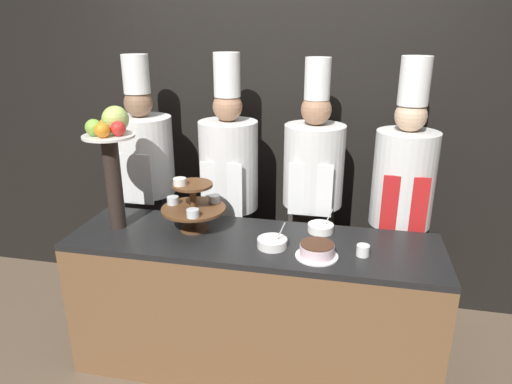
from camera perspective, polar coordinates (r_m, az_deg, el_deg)
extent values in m
cube|color=black|center=(3.30, 3.04, 9.57)|extent=(10.00, 0.06, 2.80)
cube|color=brown|center=(2.81, -0.44, -14.20)|extent=(2.10, 0.60, 0.83)
cube|color=black|center=(2.59, -0.46, -6.30)|extent=(2.10, 0.60, 0.03)
cylinder|color=brown|center=(2.73, -7.69, -4.50)|extent=(0.17, 0.17, 0.02)
cylinder|color=brown|center=(2.68, -7.82, -1.86)|extent=(0.04, 0.04, 0.29)
cylinder|color=brown|center=(2.68, -7.81, -2.09)|extent=(0.38, 0.38, 0.02)
cylinder|color=brown|center=(2.63, -7.95, 0.88)|extent=(0.23, 0.23, 0.02)
cylinder|color=silver|center=(2.75, -10.35, -1.04)|extent=(0.07, 0.07, 0.04)
cylinder|color=gold|center=(2.75, -10.34, -1.17)|extent=(0.06, 0.06, 0.03)
cylinder|color=silver|center=(2.54, -7.91, -2.64)|extent=(0.07, 0.07, 0.04)
cylinder|color=red|center=(2.54, -7.90, -2.78)|extent=(0.06, 0.06, 0.03)
cylinder|color=silver|center=(2.74, -5.25, -0.86)|extent=(0.07, 0.07, 0.04)
cylinder|color=beige|center=(2.74, -5.24, -0.99)|extent=(0.06, 0.06, 0.03)
cylinder|color=white|center=(2.61, -9.50, 1.28)|extent=(0.07, 0.07, 0.04)
cylinder|color=#2D231E|center=(2.77, -17.34, 1.02)|extent=(0.09, 0.09, 0.55)
cylinder|color=white|center=(2.70, -17.95, 6.67)|extent=(0.29, 0.29, 0.01)
sphere|color=red|center=(2.64, -16.86, 7.60)|extent=(0.08, 0.08, 0.08)
sphere|color=#ADC160|center=(2.74, -17.17, 8.70)|extent=(0.15, 0.15, 0.15)
sphere|color=orange|center=(2.76, -18.27, 7.92)|extent=(0.08, 0.08, 0.08)
sphere|color=#84B742|center=(2.69, -19.63, 7.60)|extent=(0.09, 0.09, 0.09)
sphere|color=orange|center=(2.62, -18.68, 7.32)|extent=(0.08, 0.08, 0.08)
cylinder|color=white|center=(2.42, 7.59, -7.92)|extent=(0.22, 0.22, 0.01)
cylinder|color=silver|center=(2.41, 7.63, -7.19)|extent=(0.18, 0.18, 0.06)
cylinder|color=#472819|center=(2.39, 7.67, -6.48)|extent=(0.18, 0.18, 0.01)
cylinder|color=white|center=(2.47, 13.22, -7.12)|extent=(0.07, 0.07, 0.06)
cylinder|color=white|center=(2.50, 2.04, -6.37)|extent=(0.16, 0.16, 0.05)
cylinder|color=#BCBCC1|center=(2.46, 3.09, -5.01)|extent=(0.05, 0.01, 0.11)
cylinder|color=white|center=(2.70, 8.08, -4.47)|extent=(0.15, 0.15, 0.05)
cylinder|color=#BCBCC1|center=(2.67, 9.03, -3.20)|extent=(0.05, 0.01, 0.11)
cube|color=#28282D|center=(3.50, -12.99, -6.83)|extent=(0.31, 0.17, 0.89)
cylinder|color=white|center=(3.25, -13.95, 4.45)|extent=(0.42, 0.42, 0.53)
cube|color=white|center=(3.11, -15.34, 1.58)|extent=(0.29, 0.01, 0.34)
sphere|color=#846047|center=(3.18, -14.50, 10.74)|extent=(0.19, 0.19, 0.19)
cylinder|color=white|center=(3.16, -14.79, 14.07)|extent=(0.17, 0.17, 0.25)
cube|color=black|center=(3.32, -3.17, -8.48)|extent=(0.29, 0.16, 0.83)
cylinder|color=silver|center=(3.05, -3.43, 3.33)|extent=(0.39, 0.39, 0.59)
cube|color=white|center=(2.92, -4.33, 0.08)|extent=(0.27, 0.01, 0.38)
sphere|color=#A37556|center=(2.96, -3.58, 10.61)|extent=(0.19, 0.19, 0.19)
cylinder|color=white|center=(2.94, -3.67, 14.41)|extent=(0.17, 0.17, 0.27)
cube|color=#38332D|center=(3.22, 6.68, -8.86)|extent=(0.29, 0.16, 0.90)
cylinder|color=silver|center=(2.95, 7.22, 3.32)|extent=(0.38, 0.38, 0.52)
cube|color=white|center=(2.80, 6.80, 0.24)|extent=(0.27, 0.01, 0.33)
sphere|color=#A37556|center=(2.87, 7.53, 10.16)|extent=(0.19, 0.19, 0.19)
cylinder|color=white|center=(2.84, 7.70, 13.86)|extent=(0.16, 0.16, 0.25)
cube|color=#38332D|center=(3.25, 16.64, -10.24)|extent=(0.28, 0.16, 0.81)
cylinder|color=silver|center=(2.97, 17.96, 1.57)|extent=(0.38, 0.38, 0.60)
cube|color=red|center=(2.84, 18.02, -1.83)|extent=(0.27, 0.01, 0.38)
sphere|color=#DBB28E|center=(2.88, 18.79, 9.02)|extent=(0.19, 0.19, 0.19)
cylinder|color=white|center=(2.85, 19.24, 12.98)|extent=(0.18, 0.18, 0.28)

